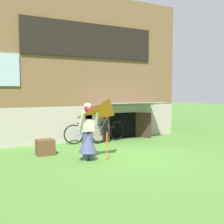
{
  "coord_description": "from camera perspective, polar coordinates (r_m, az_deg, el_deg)",
  "views": [
    {
      "loc": [
        -3.86,
        -6.53,
        1.91
      ],
      "look_at": [
        0.06,
        1.31,
        1.24
      ],
      "focal_mm": 42.34,
      "sensor_mm": 36.0,
      "label": 1
    }
  ],
  "objects": [
    {
      "name": "ground_plane",
      "position": [
        7.82,
        3.94,
        -9.78
      ],
      "size": [
        60.0,
        60.0,
        0.0
      ],
      "primitive_type": "plane",
      "color": "#4C7F33"
    },
    {
      "name": "bicycle_black",
      "position": [
        10.12,
        -0.93,
        -4.31
      ],
      "size": [
        1.67,
        0.59,
        0.79
      ],
      "rotation": [
        0.0,
        0.0,
        0.32
      ],
      "color": "black",
      "rests_on": "ground_plane"
    },
    {
      "name": "person",
      "position": [
        7.41,
        -5.26,
        -5.22
      ],
      "size": [
        0.61,
        0.52,
        1.61
      ],
      "rotation": [
        0.0,
        0.0,
        -0.1
      ],
      "color": "#474C75",
      "rests_on": "ground_plane"
    },
    {
      "name": "bicycle_blue",
      "position": [
        9.82,
        -5.4,
        -4.62
      ],
      "size": [
        1.7,
        0.35,
        0.78
      ],
      "rotation": [
        0.0,
        0.0,
        -0.18
      ],
      "color": "black",
      "rests_on": "ground_plane"
    },
    {
      "name": "wooden_crate",
      "position": [
        8.35,
        -14.23,
        -7.37
      ],
      "size": [
        0.53,
        0.45,
        0.46
      ],
      "primitive_type": "cube",
      "color": "brown",
      "rests_on": "ground_plane"
    },
    {
      "name": "kite",
      "position": [
        6.98,
        -0.48,
        -0.53
      ],
      "size": [
        1.06,
        1.06,
        1.63
      ],
      "color": "orange",
      "rests_on": "ground_plane"
    },
    {
      "name": "log_house",
      "position": [
        12.91,
        -9.2,
        8.36
      ],
      "size": [
        7.9,
        6.62,
        5.65
      ],
      "color": "#ADA393",
      "rests_on": "ground_plane"
    }
  ]
}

